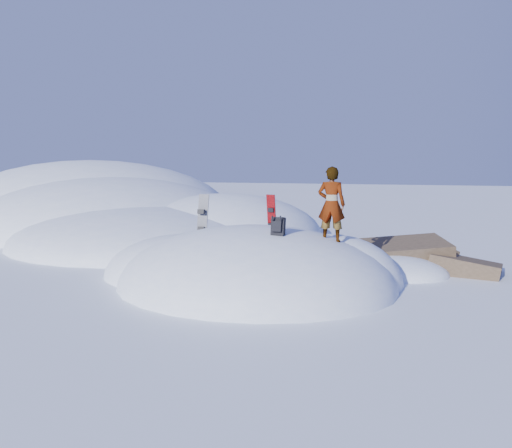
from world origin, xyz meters
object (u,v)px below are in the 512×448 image
(snowboard_dark, at_px, (202,222))
(backpack, at_px, (278,227))
(person, at_px, (331,204))
(snowboard_red, at_px, (272,219))

(snowboard_dark, bearing_deg, backpack, -21.48)
(backpack, xyz_separation_m, person, (1.12, 0.73, 0.48))
(snowboard_red, bearing_deg, person, -7.79)
(snowboard_red, height_order, backpack, snowboard_red)
(snowboard_red, xyz_separation_m, snowboard_dark, (-1.79, -0.40, -0.10))
(snowboard_red, height_order, snowboard_dark, snowboard_red)
(snowboard_red, relative_size, backpack, 2.63)
(snowboard_red, bearing_deg, snowboard_dark, -151.25)
(snowboard_red, distance_m, person, 1.87)
(snowboard_dark, relative_size, backpack, 2.97)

